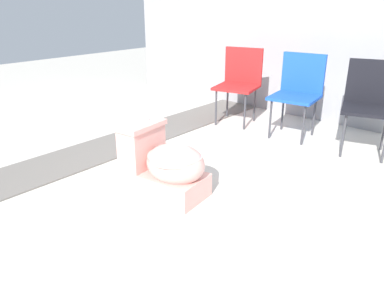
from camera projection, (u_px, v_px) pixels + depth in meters
name	position (u px, v px, depth m)	size (l,w,h in m)	color
ground_plane	(182.00, 192.00, 2.79)	(14.00, 14.00, 0.00)	#B7B2A8
gravel_strip	(134.00, 138.00, 3.84)	(0.56, 8.00, 0.01)	#605B56
toilet	(165.00, 166.00, 2.69)	(0.67, 0.45, 0.52)	#E09E93
folding_chair_left	(240.00, 78.00, 4.24)	(0.54, 0.54, 0.83)	red
folding_chair_middle	(299.00, 87.00, 3.80)	(0.49, 0.49, 0.83)	#1947B2
folding_chair_right	(370.00, 97.00, 3.39)	(0.55, 0.55, 0.83)	black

